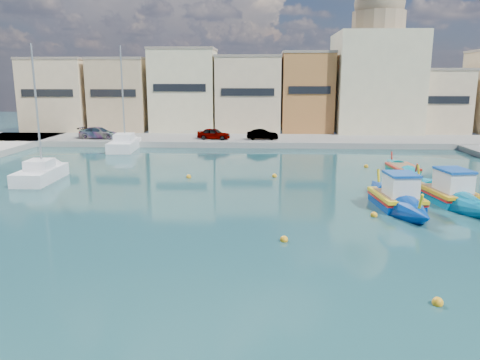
% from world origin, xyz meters
% --- Properties ---
extents(ground, '(160.00, 160.00, 0.00)m').
position_xyz_m(ground, '(0.00, 0.00, 0.00)').
color(ground, '#163844').
rests_on(ground, ground).
extents(north_quay, '(80.00, 8.00, 0.60)m').
position_xyz_m(north_quay, '(0.00, 32.00, 0.30)').
color(north_quay, gray).
rests_on(north_quay, ground).
extents(north_townhouses, '(83.20, 7.87, 10.19)m').
position_xyz_m(north_townhouses, '(6.68, 39.36, 5.00)').
color(north_townhouses, beige).
rests_on(north_townhouses, ground).
extents(church_block, '(10.00, 10.00, 19.10)m').
position_xyz_m(church_block, '(10.00, 40.00, 8.41)').
color(church_block, beige).
rests_on(church_block, ground).
extents(parked_cars, '(22.04, 2.11, 1.26)m').
position_xyz_m(parked_cars, '(-14.10, 30.50, 1.21)').
color(parked_cars, '#4C1919').
rests_on(parked_cars, north_quay).
extents(luzzu_turquoise_cabin, '(3.74, 10.03, 3.15)m').
position_xyz_m(luzzu_turquoise_cabin, '(7.02, 7.08, 0.38)').
color(luzzu_turquoise_cabin, '#00739E').
rests_on(luzzu_turquoise_cabin, ground).
extents(luzzu_blue_cabin, '(2.95, 8.99, 3.13)m').
position_xyz_m(luzzu_blue_cabin, '(3.71, 5.72, 0.38)').
color(luzzu_blue_cabin, '#00379F').
rests_on(luzzu_blue_cabin, ground).
extents(luzzu_cyan_mid, '(2.19, 7.53, 2.20)m').
position_xyz_m(luzzu_cyan_mid, '(6.85, 15.48, 0.23)').
color(luzzu_cyan_mid, '#008099').
rests_on(luzzu_cyan_mid, ground).
extents(luzzu_green, '(5.33, 6.74, 2.18)m').
position_xyz_m(luzzu_green, '(6.74, 8.46, 0.23)').
color(luzzu_green, '#0A6E47').
rests_on(luzzu_green, ground).
extents(yacht_north, '(2.93, 8.48, 11.13)m').
position_xyz_m(yacht_north, '(-18.07, 28.02, 0.44)').
color(yacht_north, white).
rests_on(yacht_north, ground).
extents(yacht_midnorth, '(2.38, 7.25, 10.20)m').
position_xyz_m(yacht_midnorth, '(-19.65, 12.97, 0.40)').
color(yacht_midnorth, white).
rests_on(yacht_midnorth, ground).
extents(mooring_buoys, '(24.68, 24.26, 0.36)m').
position_xyz_m(mooring_buoys, '(1.18, 6.14, 0.08)').
color(mooring_buoys, '#FFAA1A').
rests_on(mooring_buoys, ground).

